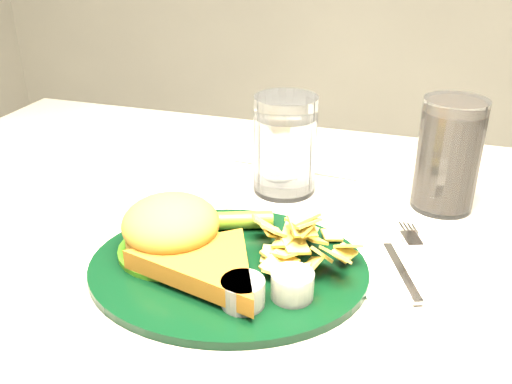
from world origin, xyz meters
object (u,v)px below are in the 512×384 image
at_px(cola_glass, 448,155).
at_px(fork_napkin, 402,267).
at_px(dinner_plate, 228,244).
at_px(water_glass, 285,145).

relative_size(cola_glass, fork_napkin, 1.01).
height_order(dinner_plate, cola_glass, cola_glass).
bearing_deg(fork_napkin, water_glass, 115.99).
bearing_deg(cola_glass, fork_napkin, -101.52).
relative_size(dinner_plate, cola_glass, 2.06).
bearing_deg(water_glass, fork_napkin, -41.54).
bearing_deg(cola_glass, water_glass, -175.53).
bearing_deg(fork_napkin, dinner_plate, 175.55).
bearing_deg(cola_glass, dinner_plate, -132.96).
xyz_separation_m(dinner_plate, fork_napkin, (0.18, 0.06, -0.03)).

